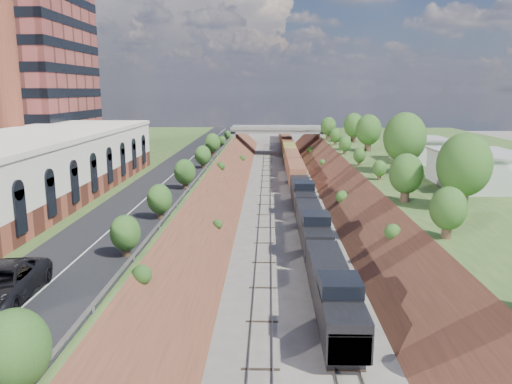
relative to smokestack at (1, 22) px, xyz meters
name	(u,v)px	position (x,y,z in m)	size (l,w,h in m)	color
platform_left	(53,191)	(3.00, 4.00, -22.50)	(44.00, 180.00, 5.00)	#335523
embankment_left	(207,209)	(25.00, 4.00, -25.00)	(7.07, 180.00, 7.07)	brown
embankment_right	(362,210)	(47.00, 4.00, -25.00)	(7.07, 180.00, 7.07)	brown
rail_left_track	(265,209)	(33.40, 4.00, -24.91)	(1.58, 180.00, 0.18)	gray
rail_right_track	(302,209)	(38.60, 4.00, -24.91)	(1.58, 180.00, 0.18)	gray
road	(174,174)	(20.50, 4.00, -19.95)	(8.00, 180.00, 0.10)	black
guardrail	(203,171)	(24.60, 3.80, -19.45)	(0.10, 171.00, 0.70)	#99999E
commercial_building	(2,176)	(8.00, -18.00, -16.49)	(14.30, 62.30, 7.00)	brown
smokestack	(1,22)	(0.00, 0.00, 0.00)	(3.20, 3.20, 40.00)	brown
overpass	(277,136)	(36.00, 66.00, -20.08)	(24.50, 8.30, 7.40)	gray
white_building_near	(479,170)	(59.50, -4.00, -18.00)	(9.00, 12.00, 4.00)	silver
white_building_far	(421,151)	(59.00, 18.00, -18.20)	(8.00, 10.00, 3.60)	silver
tree_right_large	(464,166)	(53.00, -16.00, -15.62)	(5.25, 5.25, 7.61)	#473323
tree_left_crest	(111,250)	(24.20, -36.00, -17.96)	(2.45, 2.45, 3.55)	#473323
freight_train	(291,157)	(38.60, 42.77, -22.56)	(2.75, 155.85, 4.55)	black
suv	(2,284)	(19.05, -39.14, -18.91)	(3.30, 7.15, 1.99)	black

